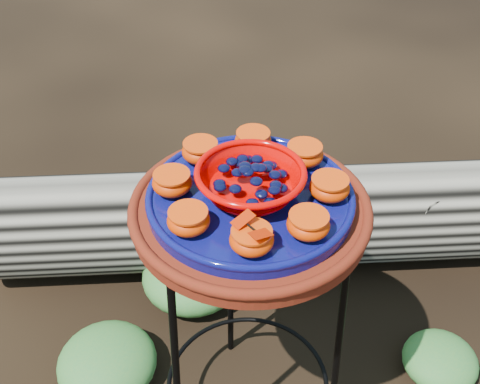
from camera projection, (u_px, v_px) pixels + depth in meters
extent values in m
cylinder|color=#4B1F09|center=(250.00, 212.00, 1.15)|extent=(0.45, 0.45, 0.04)
cylinder|color=#000C37|center=(250.00, 199.00, 1.13)|extent=(0.39, 0.39, 0.03)
ellipsoid|color=red|center=(252.00, 240.00, 1.00)|extent=(0.08, 0.08, 0.04)
ellipsoid|color=red|center=(308.00, 225.00, 1.03)|extent=(0.08, 0.08, 0.04)
ellipsoid|color=red|center=(329.00, 188.00, 1.11)|extent=(0.08, 0.08, 0.04)
ellipsoid|color=red|center=(304.00, 155.00, 1.19)|extent=(0.08, 0.08, 0.04)
ellipsoid|color=red|center=(253.00, 141.00, 1.23)|extent=(0.08, 0.08, 0.04)
ellipsoid|color=red|center=(201.00, 151.00, 1.20)|extent=(0.08, 0.08, 0.04)
ellipsoid|color=red|center=(172.00, 183.00, 1.12)|extent=(0.08, 0.08, 0.04)
ellipsoid|color=red|center=(188.00, 220.00, 1.04)|extent=(0.08, 0.08, 0.04)
ellipsoid|color=#296D2F|center=(107.00, 361.00, 1.66)|extent=(0.27, 0.27, 0.14)
ellipsoid|color=#296D2F|center=(440.00, 360.00, 1.68)|extent=(0.21, 0.21, 0.11)
ellipsoid|color=#296D2F|center=(193.00, 274.00, 1.90)|extent=(0.32, 0.32, 0.16)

